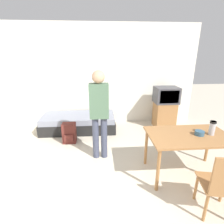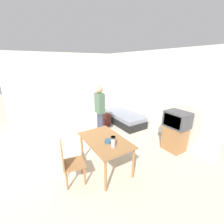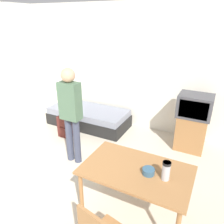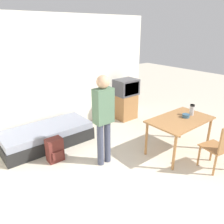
{
  "view_description": "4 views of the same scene",
  "coord_description": "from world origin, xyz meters",
  "px_view_note": "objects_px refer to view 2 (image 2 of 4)",
  "views": [
    {
      "loc": [
        0.12,
        -0.98,
        1.95
      ],
      "look_at": [
        0.36,
        2.12,
        0.89
      ],
      "focal_mm": 28.0,
      "sensor_mm": 36.0,
      "label": 1
    },
    {
      "loc": [
        4.06,
        -0.03,
        2.33
      ],
      "look_at": [
        0.55,
        2.2,
        0.94
      ],
      "focal_mm": 24.0,
      "sensor_mm": 36.0,
      "label": 2
    },
    {
      "loc": [
        2.23,
        -0.6,
        2.37
      ],
      "look_at": [
        0.77,
        2.25,
        0.99
      ],
      "focal_mm": 35.0,
      "sensor_mm": 36.0,
      "label": 3
    },
    {
      "loc": [
        -1.97,
        -0.82,
        2.41
      ],
      "look_at": [
        0.3,
        2.01,
        0.99
      ],
      "focal_mm": 35.0,
      "sensor_mm": 36.0,
      "label": 4
    }
  ],
  "objects_px": {
    "tv": "(176,131)",
    "backpack": "(107,120)",
    "daybed": "(123,118)",
    "wooden_chair": "(68,161)",
    "thermos_flask": "(113,141)",
    "person_standing": "(100,108)",
    "mate_bowl": "(108,141)",
    "dining_table": "(105,143)"
  },
  "relations": [
    {
      "from": "tv",
      "to": "backpack",
      "type": "height_order",
      "value": "tv"
    },
    {
      "from": "daybed",
      "to": "tv",
      "type": "bearing_deg",
      "value": 0.89
    },
    {
      "from": "tv",
      "to": "wooden_chair",
      "type": "height_order",
      "value": "tv"
    },
    {
      "from": "thermos_flask",
      "to": "backpack",
      "type": "distance_m",
      "value": 2.83
    },
    {
      "from": "daybed",
      "to": "person_standing",
      "type": "relative_size",
      "value": 1.13
    },
    {
      "from": "tv",
      "to": "backpack",
      "type": "bearing_deg",
      "value": -163.67
    },
    {
      "from": "wooden_chair",
      "to": "mate_bowl",
      "type": "relative_size",
      "value": 6.4
    },
    {
      "from": "person_standing",
      "to": "thermos_flask",
      "type": "bearing_deg",
      "value": -20.0
    },
    {
      "from": "tv",
      "to": "mate_bowl",
      "type": "relative_size",
      "value": 7.82
    },
    {
      "from": "daybed",
      "to": "wooden_chair",
      "type": "height_order",
      "value": "wooden_chair"
    },
    {
      "from": "tv",
      "to": "dining_table",
      "type": "relative_size",
      "value": 0.87
    },
    {
      "from": "daybed",
      "to": "dining_table",
      "type": "height_order",
      "value": "dining_table"
    },
    {
      "from": "mate_bowl",
      "to": "backpack",
      "type": "distance_m",
      "value": 2.64
    },
    {
      "from": "wooden_chair",
      "to": "backpack",
      "type": "distance_m",
      "value": 2.99
    },
    {
      "from": "daybed",
      "to": "wooden_chair",
      "type": "distance_m",
      "value": 3.42
    },
    {
      "from": "dining_table",
      "to": "wooden_chair",
      "type": "distance_m",
      "value": 0.84
    },
    {
      "from": "dining_table",
      "to": "person_standing",
      "type": "relative_size",
      "value": 0.76
    },
    {
      "from": "thermos_flask",
      "to": "tv",
      "type": "bearing_deg",
      "value": 89.52
    },
    {
      "from": "wooden_chair",
      "to": "thermos_flask",
      "type": "distance_m",
      "value": 0.95
    },
    {
      "from": "person_standing",
      "to": "thermos_flask",
      "type": "relative_size",
      "value": 7.45
    },
    {
      "from": "daybed",
      "to": "backpack",
      "type": "xyz_separation_m",
      "value": [
        -0.14,
        -0.68,
        0.03
      ]
    },
    {
      "from": "tv",
      "to": "wooden_chair",
      "type": "distance_m",
      "value": 2.84
    },
    {
      "from": "person_standing",
      "to": "mate_bowl",
      "type": "bearing_deg",
      "value": -22.3
    },
    {
      "from": "dining_table",
      "to": "person_standing",
      "type": "xyz_separation_m",
      "value": [
        -1.41,
        0.62,
        0.33
      ]
    },
    {
      "from": "thermos_flask",
      "to": "daybed",
      "type": "bearing_deg",
      "value": 139.54
    },
    {
      "from": "tv",
      "to": "backpack",
      "type": "relative_size",
      "value": 2.39
    },
    {
      "from": "daybed",
      "to": "wooden_chair",
      "type": "xyz_separation_m",
      "value": [
        1.97,
        -2.78,
        0.3
      ]
    },
    {
      "from": "tv",
      "to": "daybed",
      "type": "bearing_deg",
      "value": -179.11
    },
    {
      "from": "backpack",
      "to": "person_standing",
      "type": "bearing_deg",
      "value": -42.93
    },
    {
      "from": "tv",
      "to": "person_standing",
      "type": "height_order",
      "value": "person_standing"
    },
    {
      "from": "dining_table",
      "to": "person_standing",
      "type": "distance_m",
      "value": 1.57
    },
    {
      "from": "daybed",
      "to": "dining_table",
      "type": "distance_m",
      "value": 2.8
    },
    {
      "from": "wooden_chair",
      "to": "backpack",
      "type": "height_order",
      "value": "wooden_chair"
    },
    {
      "from": "person_standing",
      "to": "thermos_flask",
      "type": "height_order",
      "value": "person_standing"
    },
    {
      "from": "wooden_chair",
      "to": "tv",
      "type": "bearing_deg",
      "value": 82.93
    },
    {
      "from": "daybed",
      "to": "mate_bowl",
      "type": "relative_size",
      "value": 13.37
    },
    {
      "from": "tv",
      "to": "person_standing",
      "type": "relative_size",
      "value": 0.66
    },
    {
      "from": "wooden_chair",
      "to": "thermos_flask",
      "type": "height_order",
      "value": "thermos_flask"
    },
    {
      "from": "wooden_chair",
      "to": "thermos_flask",
      "type": "bearing_deg",
      "value": 67.87
    },
    {
      "from": "tv",
      "to": "wooden_chair",
      "type": "bearing_deg",
      "value": -97.07
    },
    {
      "from": "mate_bowl",
      "to": "wooden_chair",
      "type": "bearing_deg",
      "value": -99.61
    },
    {
      "from": "daybed",
      "to": "mate_bowl",
      "type": "xyz_separation_m",
      "value": [
        2.11,
        -1.96,
        0.56
      ]
    }
  ]
}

